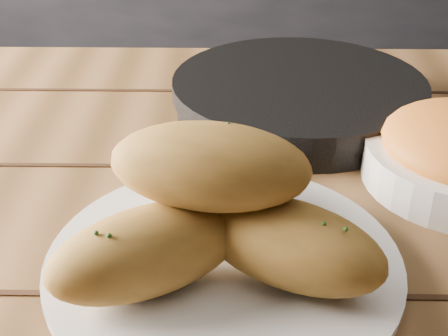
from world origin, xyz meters
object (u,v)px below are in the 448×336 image
table (264,299)px  skillet (300,96)px  bread_rolls (216,212)px  plate (224,265)px

table → skillet: 0.27m
bread_rolls → table: bearing=60.2°
table → plate: (-0.04, -0.07, 0.10)m
table → bread_rolls: (-0.04, -0.08, 0.16)m
bread_rolls → skillet: 0.33m
bread_rolls → plate: bearing=31.0°
plate → skillet: 0.32m
skillet → table: bearing=-102.0°
bread_rolls → skillet: size_ratio=0.64×
plate → skillet: (0.09, 0.31, 0.01)m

